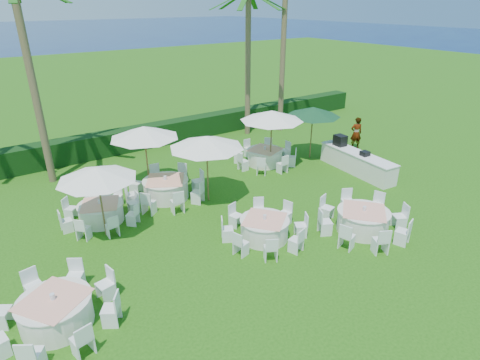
% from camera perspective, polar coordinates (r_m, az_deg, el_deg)
% --- Properties ---
extents(ground, '(120.00, 120.00, 0.00)m').
position_cam_1_polar(ground, '(13.35, 3.40, -10.22)').
color(ground, '#1D530E').
rests_on(ground, ground).
extents(hedge, '(34.00, 1.00, 1.20)m').
position_cam_1_polar(hedge, '(22.76, -15.75, 5.53)').
color(hedge, black).
rests_on(hedge, ground).
extents(banquet_table_a, '(3.17, 3.17, 0.96)m').
position_cam_1_polar(banquet_table_a, '(11.53, -24.72, -16.58)').
color(banquet_table_a, white).
rests_on(banquet_table_a, ground).
extents(banquet_table_b, '(2.95, 2.95, 0.90)m').
position_cam_1_polar(banquet_table_b, '(13.88, 3.49, -6.84)').
color(banquet_table_b, white).
rests_on(banquet_table_b, ground).
extents(banquet_table_c, '(3.18, 3.18, 0.97)m').
position_cam_1_polar(banquet_table_c, '(14.91, 17.07, -5.48)').
color(banquet_table_c, white).
rests_on(banquet_table_c, ground).
extents(banquet_table_d, '(2.87, 2.87, 0.88)m').
position_cam_1_polar(banquet_table_d, '(15.72, -19.15, -4.33)').
color(banquet_table_d, white).
rests_on(banquet_table_d, ground).
extents(banquet_table_e, '(3.30, 3.30, 0.99)m').
position_cam_1_polar(banquet_table_e, '(16.85, -10.49, -1.17)').
color(banquet_table_e, white).
rests_on(banquet_table_e, ground).
extents(banquet_table_f, '(3.09, 3.09, 0.94)m').
position_cam_1_polar(banquet_table_f, '(20.10, 3.55, 3.39)').
color(banquet_table_f, white).
rests_on(banquet_table_f, ground).
extents(umbrella_a, '(2.65, 2.65, 2.57)m').
position_cam_1_polar(umbrella_a, '(13.97, -19.72, 0.87)').
color(umbrella_a, brown).
rests_on(umbrella_a, ground).
extents(umbrella_b, '(2.97, 2.97, 2.77)m').
position_cam_1_polar(umbrella_b, '(15.64, -4.79, 5.41)').
color(umbrella_b, brown).
rests_on(umbrella_b, ground).
extents(umbrella_c, '(2.87, 2.87, 2.84)m').
position_cam_1_polar(umbrella_c, '(17.04, -13.49, 6.63)').
color(umbrella_c, brown).
rests_on(umbrella_c, ground).
extents(umbrella_d, '(3.01, 3.01, 2.83)m').
position_cam_1_polar(umbrella_d, '(19.11, 4.55, 9.11)').
color(umbrella_d, brown).
rests_on(umbrella_d, ground).
extents(umbrella_green, '(2.78, 2.78, 2.68)m').
position_cam_1_polar(umbrella_green, '(20.67, 10.35, 9.55)').
color(umbrella_green, brown).
rests_on(umbrella_green, ground).
extents(buffet_table, '(1.27, 4.27, 1.50)m').
position_cam_1_polar(buffet_table, '(19.87, 16.20, 2.53)').
color(buffet_table, white).
rests_on(buffet_table, ground).
extents(staff_person, '(0.77, 0.66, 1.79)m').
position_cam_1_polar(staff_person, '(22.96, 16.18, 6.41)').
color(staff_person, gray).
rests_on(staff_person, ground).
extents(palm_b, '(4.24, 4.38, 8.43)m').
position_cam_1_polar(palm_b, '(18.95, -27.54, 12.85)').
color(palm_b, brown).
rests_on(palm_b, ground).
extents(palm_d, '(4.27, 4.36, 8.05)m').
position_cam_1_polar(palm_d, '(24.05, 1.14, 16.87)').
color(palm_d, brown).
rests_on(palm_d, ground).
extents(palm_e, '(4.26, 4.36, 9.48)m').
position_cam_1_polar(palm_e, '(24.87, 6.18, 18.68)').
color(palm_e, brown).
rests_on(palm_e, ground).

